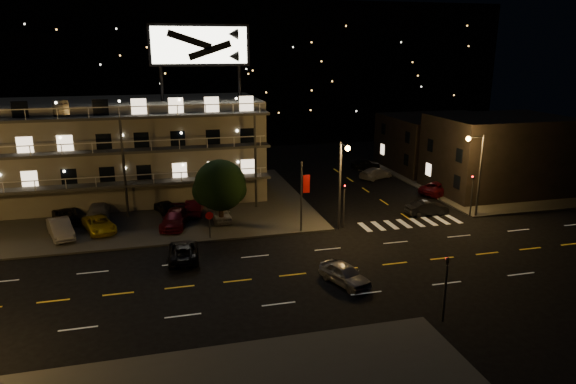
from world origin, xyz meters
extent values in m
plane|color=black|center=(0.00, 0.00, 0.00)|extent=(140.00, 140.00, 0.00)
cube|color=#3D3D3A|center=(-14.00, 20.00, 0.07)|extent=(44.00, 24.00, 0.15)
cube|color=#3D3D3A|center=(30.00, 20.00, 0.07)|extent=(16.00, 24.00, 0.15)
cube|color=gray|center=(-10.00, 24.00, 5.00)|extent=(28.00, 12.00, 10.00)
cube|color=gray|center=(-10.00, 24.00, 10.25)|extent=(28.00, 12.00, 0.50)
cube|color=#3D3D3A|center=(-10.00, 17.10, 3.15)|extent=(28.00, 1.80, 0.25)
cube|color=#3D3D3A|center=(-10.00, 17.10, 6.35)|extent=(28.00, 1.80, 0.25)
cube|color=#3D3D3A|center=(-10.00, 17.10, 9.55)|extent=(28.00, 1.80, 0.25)
cylinder|color=black|center=(-6.00, 22.00, 12.25)|extent=(0.36, 0.36, 3.50)
cylinder|color=black|center=(2.00, 22.00, 12.25)|extent=(0.36, 0.36, 3.50)
cube|color=black|center=(-2.00, 22.00, 16.00)|extent=(10.20, 0.50, 4.20)
cube|color=white|center=(-2.00, 21.70, 16.00)|extent=(9.60, 0.06, 3.60)
cube|color=black|center=(30.00, 16.00, 4.25)|extent=(14.00, 10.00, 8.50)
cube|color=black|center=(30.00, 28.00, 3.50)|extent=(14.00, 12.00, 7.00)
cube|color=black|center=(0.00, 70.00, 12.00)|extent=(120.00, 20.00, 24.00)
cylinder|color=#2D2D30|center=(8.50, 8.30, 4.00)|extent=(0.20, 0.20, 8.00)
cylinder|color=#2D2D30|center=(8.50, 7.50, 7.80)|extent=(0.12, 1.80, 0.12)
sphere|color=#FFA93F|center=(8.50, 6.70, 7.70)|extent=(0.44, 0.44, 0.44)
cylinder|color=#2D2D30|center=(22.50, 8.30, 4.00)|extent=(0.20, 0.20, 8.00)
cylinder|color=#2D2D30|center=(21.70, 8.30, 7.80)|extent=(1.80, 0.12, 0.12)
sphere|color=#FFA93F|center=(20.90, 8.30, 7.70)|extent=(0.44, 0.44, 0.44)
cylinder|color=#2D2D30|center=(9.00, 8.50, 1.80)|extent=(0.14, 0.14, 3.60)
imported|color=black|center=(9.00, 8.50, 4.10)|extent=(0.20, 0.16, 1.00)
sphere|color=#FF0C0C|center=(9.00, 8.38, 4.00)|extent=(0.14, 0.14, 0.14)
cylinder|color=#2D2D30|center=(9.00, -8.50, 1.80)|extent=(0.14, 0.14, 3.60)
imported|color=black|center=(9.00, -8.50, 4.10)|extent=(0.20, 0.16, 1.00)
sphere|color=#FF0C0C|center=(9.00, -8.38, 4.00)|extent=(0.14, 0.14, 0.14)
cylinder|color=#2D2D30|center=(22.00, 8.50, 1.80)|extent=(0.14, 0.14, 3.60)
imported|color=black|center=(22.00, 8.50, 4.10)|extent=(0.16, 0.20, 1.00)
sphere|color=#FF0C0C|center=(21.88, 8.50, 4.00)|extent=(0.14, 0.14, 0.14)
cylinder|color=#2D2D30|center=(5.00, 8.40, 3.20)|extent=(0.16, 0.16, 6.40)
cube|color=#AD0C0E|center=(5.45, 8.40, 4.40)|extent=(0.60, 0.04, 1.60)
cylinder|color=#2D2D30|center=(-3.00, 8.60, 1.10)|extent=(0.08, 0.08, 2.20)
cylinder|color=#AD0C0E|center=(-3.00, 8.55, 2.15)|extent=(0.91, 0.04, 0.91)
cylinder|color=black|center=(-1.62, 11.68, 1.22)|extent=(0.45, 0.45, 2.14)
sphere|color=black|center=(-1.62, 11.68, 3.90)|extent=(4.64, 4.64, 4.64)
sphere|color=black|center=(-2.69, 12.04, 3.36)|extent=(2.86, 2.86, 2.86)
sphere|color=black|center=(-0.64, 11.32, 3.54)|extent=(2.68, 2.68, 2.68)
imported|color=#9B9AA0|center=(-15.31, 11.95, 0.92)|extent=(3.00, 4.95, 1.54)
imported|color=gold|center=(-12.27, 12.64, 0.80)|extent=(3.58, 5.11, 1.30)
imported|color=#560C15|center=(-5.75, 12.36, 0.88)|extent=(3.18, 5.39, 1.46)
imported|color=#9B9AA0|center=(-1.58, 13.02, 0.85)|extent=(2.01, 4.21, 1.39)
imported|color=black|center=(-15.54, 16.15, 0.80)|extent=(3.17, 5.05, 1.30)
imported|color=#9B9AA0|center=(-12.61, 16.62, 0.89)|extent=(2.12, 5.13, 1.48)
imported|color=black|center=(-6.49, 16.70, 0.78)|extent=(2.52, 3.97, 1.26)
imported|color=#560C15|center=(-3.75, 15.60, 0.88)|extent=(2.18, 4.59, 1.45)
imported|color=black|center=(18.24, 10.07, 0.68)|extent=(4.21, 1.61, 1.37)
imported|color=#560C15|center=(23.29, 16.32, 0.72)|extent=(5.70, 4.31, 1.44)
imported|color=#9B9AA0|center=(19.30, 24.71, 0.69)|extent=(5.13, 3.74, 1.38)
imported|color=black|center=(20.17, 30.12, 0.68)|extent=(4.08, 1.85, 1.36)
imported|color=#9B9AA0|center=(5.12, -2.25, 0.71)|extent=(3.04, 4.50, 1.42)
imported|color=black|center=(-5.44, 4.86, 0.67)|extent=(2.47, 4.95, 1.35)
camera|label=1|loc=(-6.77, -32.75, 15.75)|focal=32.00mm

